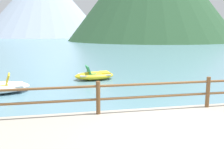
% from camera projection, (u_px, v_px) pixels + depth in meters
% --- Properties ---
extents(ground_plane, '(200.00, 200.00, 0.00)m').
position_uv_depth(ground_plane, '(78.00, 46.00, 44.56)').
color(ground_plane, slate).
extents(dock_railing, '(23.92, 0.12, 0.95)m').
position_uv_depth(dock_railing, '(156.00, 92.00, 7.23)').
color(dock_railing, brown).
rests_on(dock_railing, promenade_dock).
extents(pedal_boat_2, '(2.31, 1.37, 0.81)m').
position_uv_depth(pedal_boat_2, '(94.00, 75.00, 13.94)').
color(pedal_boat_2, yellow).
rests_on(pedal_boat_2, ground).
extents(distant_peak, '(53.35, 53.35, 30.07)m').
position_uv_depth(distant_peak, '(44.00, 2.00, 108.46)').
color(distant_peak, '#93A3B7').
rests_on(distant_peak, ground).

